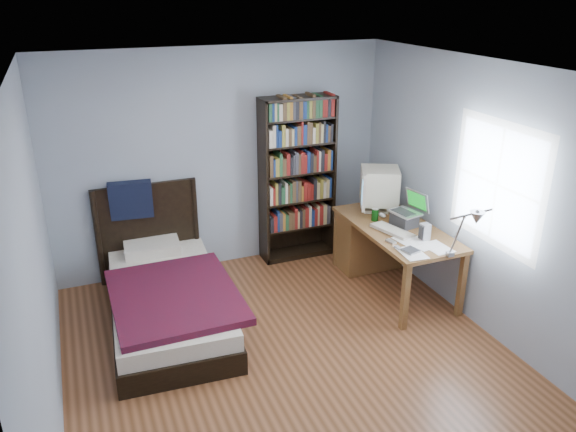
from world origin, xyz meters
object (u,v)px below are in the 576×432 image
Objects in this scene: keyboard at (392,231)px; bed at (166,294)px; soda_can at (375,215)px; desk at (374,238)px; desk_lamp at (473,222)px; bookshelf at (297,179)px; speaker at (425,232)px; laptop at (406,216)px; crt_monitor at (378,187)px.

keyboard is 0.21× the size of bed.
bed is at bearing 177.27° from soda_can.
desk is 1.80m from desk_lamp.
speaker is at bearing -64.63° from bookshelf.
desk is 0.63m from keyboard.
laptop is 0.33m from soda_can.
bookshelf reaches higher than laptop.
crt_monitor reaches higher than soda_can.
desk is 0.70× the size of bed.
keyboard is at bearing 94.38° from desk_lamp.
keyboard is at bearing -102.52° from desk.
keyboard is 0.34m from soda_can.
keyboard is at bearing -105.12° from crt_monitor.
laptop is 1.24m from desk_lamp.
keyboard reaches higher than desk.
laptop is at bearing -7.85° from bed.
laptop reaches higher than soda_can.
desk_lamp is (-0.14, -1.16, 0.41)m from laptop.
desk is 0.45m from soda_can.
keyboard is (-0.08, 1.06, -0.50)m from desk_lamp.
desk is at bearing -123.25° from crt_monitor.
bookshelf reaches higher than keyboard.
bookshelf is at bearing 136.24° from crt_monitor.
speaker is at bearing -71.37° from keyboard.
laptop is 0.26m from keyboard.
laptop is 0.19× the size of bookshelf.
bookshelf reaches higher than speaker.
desk is 3.34× the size of keyboard.
desk_lamp is 1.47m from soda_can.
soda_can is at bearing -2.73° from bed.
keyboard is 1.38m from bookshelf.
keyboard is (-0.22, -0.10, -0.09)m from laptop.
desk_lamp is at bearing -101.68° from keyboard.
keyboard is at bearing -10.99° from bed.
bed reaches higher than keyboard.
laptop is 1.38m from bookshelf.
desk_lamp is (-0.08, -1.65, 0.24)m from crt_monitor.
keyboard is 2.37m from bed.
soda_can is 2.33m from bed.
speaker is at bearing -93.60° from laptop.
desk_lamp is at bearing -86.13° from soda_can.
bookshelf reaches higher than desk_lamp.
speaker is (0.04, -0.87, -0.19)m from crt_monitor.
bed is (-2.26, 0.11, -0.54)m from soda_can.
laptop reaches higher than keyboard.
bookshelf is at bearing 123.07° from laptop.
laptop is at bearing 83.25° from desk_lamp.
desk_lamp is 0.33× the size of bookshelf.
desk is 0.61m from laptop.
bed is at bearing 152.95° from keyboard.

